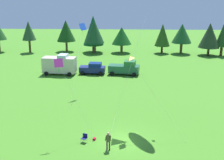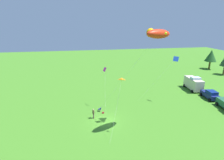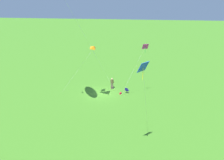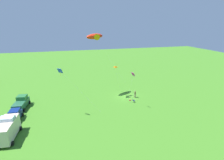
{
  "view_description": "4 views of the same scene",
  "coord_description": "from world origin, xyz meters",
  "px_view_note": "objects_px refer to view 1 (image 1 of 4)",
  "views": [
    {
      "loc": [
        0.02,
        -26.59,
        13.97
      ],
      "look_at": [
        -1.03,
        1.39,
        5.57
      ],
      "focal_mm": 50.0,
      "sensor_mm": 36.0,
      "label": 1
    },
    {
      "loc": [
        25.16,
        -3.33,
        15.47
      ],
      "look_at": [
        -4.18,
        1.92,
        5.71
      ],
      "focal_mm": 28.0,
      "sensor_mm": 36.0,
      "label": 2
    },
    {
      "loc": [
        -4.93,
        34.7,
        15.23
      ],
      "look_at": [
        -1.8,
        3.82,
        3.55
      ],
      "focal_mm": 42.0,
      "sensor_mm": 36.0,
      "label": 3
    },
    {
      "loc": [
        -36.86,
        13.81,
        16.92
      ],
      "look_at": [
        -1.22,
        3.91,
        4.89
      ],
      "focal_mm": 28.0,
      "sensor_mm": 36.0,
      "label": 4
    }
  ],
  "objects_px": {
    "folding_chair": "(84,137)",
    "backpack_on_grass": "(94,139)",
    "kite_diamond_blue": "(82,29)",
    "kite_diamond_rainbow": "(60,65)",
    "truck_green_flatbed": "(125,68)",
    "car_navy_hatch": "(93,68)",
    "van_camper_beige": "(60,64)",
    "person_kite_flyer": "(108,140)",
    "kite_delta_orange": "(130,58)"
  },
  "relations": [
    {
      "from": "folding_chair",
      "to": "backpack_on_grass",
      "type": "relative_size",
      "value": 2.56
    },
    {
      "from": "kite_diamond_blue",
      "to": "kite_diamond_rainbow",
      "type": "height_order",
      "value": "kite_diamond_blue"
    },
    {
      "from": "truck_green_flatbed",
      "to": "kite_diamond_blue",
      "type": "height_order",
      "value": "kite_diamond_blue"
    },
    {
      "from": "car_navy_hatch",
      "to": "kite_diamond_rainbow",
      "type": "relative_size",
      "value": 0.56
    },
    {
      "from": "folding_chair",
      "to": "van_camper_beige",
      "type": "xyz_separation_m",
      "value": [
        -6.98,
        23.47,
        1.16
      ]
    },
    {
      "from": "person_kite_flyer",
      "to": "kite_diamond_rainbow",
      "type": "bearing_deg",
      "value": -119.6
    },
    {
      "from": "person_kite_flyer",
      "to": "kite_diamond_rainbow",
      "type": "xyz_separation_m",
      "value": [
        -4.56,
        2.64,
        6.05
      ]
    },
    {
      "from": "kite_diamond_blue",
      "to": "kite_delta_orange",
      "type": "distance_m",
      "value": 13.46
    },
    {
      "from": "folding_chair",
      "to": "van_camper_beige",
      "type": "relative_size",
      "value": 0.15
    },
    {
      "from": "kite_diamond_blue",
      "to": "kite_delta_orange",
      "type": "relative_size",
      "value": 1.21
    },
    {
      "from": "kite_delta_orange",
      "to": "kite_diamond_blue",
      "type": "bearing_deg",
      "value": 117.05
    },
    {
      "from": "truck_green_flatbed",
      "to": "folding_chair",
      "type": "bearing_deg",
      "value": -91.28
    },
    {
      "from": "person_kite_flyer",
      "to": "car_navy_hatch",
      "type": "bearing_deg",
      "value": -171.04
    },
    {
      "from": "folding_chair",
      "to": "kite_diamond_rainbow",
      "type": "xyz_separation_m",
      "value": [
        -2.27,
        1.25,
        6.58
      ]
    },
    {
      "from": "van_camper_beige",
      "to": "kite_delta_orange",
      "type": "xyz_separation_m",
      "value": [
        11.19,
        -20.5,
        5.76
      ]
    },
    {
      "from": "person_kite_flyer",
      "to": "kite_diamond_rainbow",
      "type": "distance_m",
      "value": 8.02
    },
    {
      "from": "person_kite_flyer",
      "to": "folding_chair",
      "type": "bearing_deg",
      "value": -120.77
    },
    {
      "from": "backpack_on_grass",
      "to": "kite_diamond_rainbow",
      "type": "relative_size",
      "value": 0.04
    },
    {
      "from": "backpack_on_grass",
      "to": "car_navy_hatch",
      "type": "height_order",
      "value": "car_navy_hatch"
    },
    {
      "from": "person_kite_flyer",
      "to": "kite_delta_orange",
      "type": "distance_m",
      "value": 7.96
    },
    {
      "from": "kite_delta_orange",
      "to": "person_kite_flyer",
      "type": "bearing_deg",
      "value": -113.78
    },
    {
      "from": "truck_green_flatbed",
      "to": "van_camper_beige",
      "type": "bearing_deg",
      "value": -171.12
    },
    {
      "from": "truck_green_flatbed",
      "to": "kite_diamond_blue",
      "type": "bearing_deg",
      "value": -115.27
    },
    {
      "from": "van_camper_beige",
      "to": "kite_delta_orange",
      "type": "bearing_deg",
      "value": -56.31
    },
    {
      "from": "van_camper_beige",
      "to": "car_navy_hatch",
      "type": "relative_size",
      "value": 1.29
    },
    {
      "from": "kite_diamond_rainbow",
      "to": "kite_delta_orange",
      "type": "xyz_separation_m",
      "value": [
        6.48,
        1.72,
        0.33
      ]
    },
    {
      "from": "person_kite_flyer",
      "to": "truck_green_flatbed",
      "type": "height_order",
      "value": "truck_green_flatbed"
    },
    {
      "from": "van_camper_beige",
      "to": "kite_diamond_rainbow",
      "type": "relative_size",
      "value": 0.73
    },
    {
      "from": "folding_chair",
      "to": "van_camper_beige",
      "type": "height_order",
      "value": "van_camper_beige"
    },
    {
      "from": "folding_chair",
      "to": "car_navy_hatch",
      "type": "bearing_deg",
      "value": -153.82
    },
    {
      "from": "van_camper_beige",
      "to": "car_navy_hatch",
      "type": "xyz_separation_m",
      "value": [
        5.49,
        0.34,
        -0.69
      ]
    },
    {
      "from": "person_kite_flyer",
      "to": "folding_chair",
      "type": "height_order",
      "value": "person_kite_flyer"
    },
    {
      "from": "folding_chair",
      "to": "truck_green_flatbed",
      "type": "bearing_deg",
      "value": -166.6
    },
    {
      "from": "kite_diamond_rainbow",
      "to": "person_kite_flyer",
      "type": "bearing_deg",
      "value": -30.02
    },
    {
      "from": "car_navy_hatch",
      "to": "kite_delta_orange",
      "type": "relative_size",
      "value": 0.56
    },
    {
      "from": "kite_diamond_blue",
      "to": "van_camper_beige",
      "type": "bearing_deg",
      "value": 120.78
    },
    {
      "from": "kite_diamond_rainbow",
      "to": "kite_delta_orange",
      "type": "height_order",
      "value": "kite_delta_orange"
    },
    {
      "from": "backpack_on_grass",
      "to": "kite_diamond_blue",
      "type": "height_order",
      "value": "kite_diamond_blue"
    },
    {
      "from": "van_camper_beige",
      "to": "kite_diamond_rainbow",
      "type": "bearing_deg",
      "value": -72.98
    },
    {
      "from": "folding_chair",
      "to": "van_camper_beige",
      "type": "bearing_deg",
      "value": -140.84
    },
    {
      "from": "folding_chair",
      "to": "car_navy_hatch",
      "type": "distance_m",
      "value": 23.86
    },
    {
      "from": "folding_chair",
      "to": "kite_delta_orange",
      "type": "relative_size",
      "value": 0.11
    },
    {
      "from": "backpack_on_grass",
      "to": "truck_green_flatbed",
      "type": "xyz_separation_m",
      "value": [
        2.95,
        23.23,
        0.99
      ]
    },
    {
      "from": "car_navy_hatch",
      "to": "person_kite_flyer",
      "type": "bearing_deg",
      "value": -77.63
    },
    {
      "from": "truck_green_flatbed",
      "to": "kite_delta_orange",
      "type": "distance_m",
      "value": 21.62
    },
    {
      "from": "car_navy_hatch",
      "to": "truck_green_flatbed",
      "type": "distance_m",
      "value": 5.32
    },
    {
      "from": "car_navy_hatch",
      "to": "backpack_on_grass",
      "type": "bearing_deg",
      "value": -80.38
    },
    {
      "from": "backpack_on_grass",
      "to": "car_navy_hatch",
      "type": "distance_m",
      "value": 23.52
    },
    {
      "from": "truck_green_flatbed",
      "to": "car_navy_hatch",
      "type": "bearing_deg",
      "value": -173.81
    },
    {
      "from": "person_kite_flyer",
      "to": "backpack_on_grass",
      "type": "bearing_deg",
      "value": -141.58
    }
  ]
}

